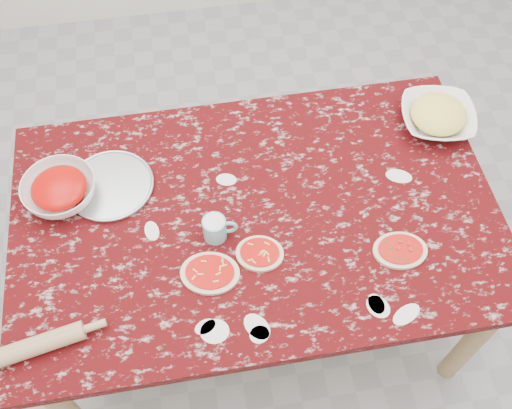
% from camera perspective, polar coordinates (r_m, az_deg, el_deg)
% --- Properties ---
extents(ground, '(4.00, 4.00, 0.00)m').
position_cam_1_polar(ground, '(2.57, 0.00, -9.70)').
color(ground, gray).
extents(worktable, '(1.60, 1.00, 0.75)m').
position_cam_1_polar(worktable, '(1.98, 0.00, -2.09)').
color(worktable, '#390608').
rests_on(worktable, ground).
extents(pizza_tray, '(0.34, 0.34, 0.01)m').
position_cam_1_polar(pizza_tray, '(2.02, -14.08, 1.78)').
color(pizza_tray, '#B2B2B7').
rests_on(pizza_tray, worktable).
extents(sauce_bowl, '(0.28, 0.28, 0.08)m').
position_cam_1_polar(sauce_bowl, '(2.02, -18.70, 1.32)').
color(sauce_bowl, white).
rests_on(sauce_bowl, worktable).
extents(cheese_bowl, '(0.31, 0.31, 0.06)m').
position_cam_1_polar(cheese_bowl, '(2.21, 17.37, 8.16)').
color(cheese_bowl, white).
rests_on(cheese_bowl, worktable).
extents(flour_mug, '(0.11, 0.07, 0.09)m').
position_cam_1_polar(flour_mug, '(1.83, -3.98, -2.34)').
color(flour_mug, '#70B2C2').
rests_on(flour_mug, worktable).
extents(pizza_left, '(0.21, 0.18, 0.02)m').
position_cam_1_polar(pizza_left, '(1.80, -4.55, -6.73)').
color(pizza_left, beige).
rests_on(pizza_left, worktable).
extents(pizza_mid, '(0.18, 0.16, 0.02)m').
position_cam_1_polar(pizza_mid, '(1.82, 0.37, -4.83)').
color(pizza_mid, beige).
rests_on(pizza_mid, worktable).
extents(pizza_right, '(0.18, 0.15, 0.02)m').
position_cam_1_polar(pizza_right, '(1.88, 13.98, -4.38)').
color(pizza_right, beige).
rests_on(pizza_right, worktable).
extents(rolling_pin, '(0.28, 0.11, 0.06)m').
position_cam_1_polar(rolling_pin, '(1.79, -20.90, -12.87)').
color(rolling_pin, tan).
rests_on(rolling_pin, worktable).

